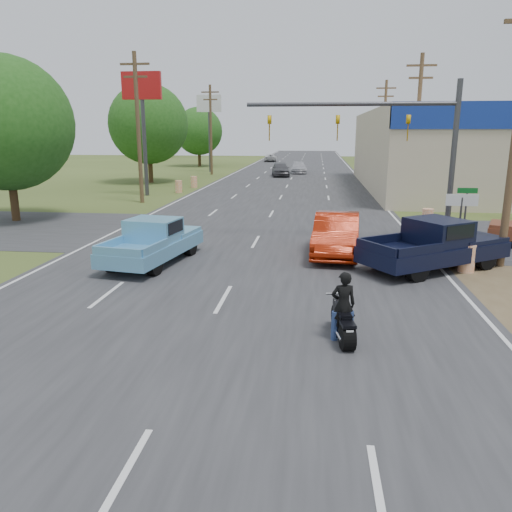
# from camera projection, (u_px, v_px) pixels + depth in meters

# --- Properties ---
(ground) EXTENTS (200.00, 200.00, 0.00)m
(ground) POSITION_uv_depth(u_px,v_px,m) (121.00, 482.00, 7.07)
(ground) COLOR #3A491D
(ground) RESTS_ON ground
(main_road) EXTENTS (15.00, 180.00, 0.02)m
(main_road) POSITION_uv_depth(u_px,v_px,m) (287.00, 186.00, 45.61)
(main_road) COLOR #2D2D30
(main_road) RESTS_ON ground
(cross_road) EXTENTS (120.00, 10.00, 0.02)m
(cross_road) POSITION_uv_depth(u_px,v_px,m) (260.00, 233.00, 24.41)
(cross_road) COLOR #2D2D30
(cross_road) RESTS_ON ground
(utility_pole_2) EXTENTS (2.00, 0.28, 10.00)m
(utility_pole_2) POSITION_uv_depth(u_px,v_px,m) (417.00, 125.00, 34.56)
(utility_pole_2) COLOR #4C3823
(utility_pole_2) RESTS_ON ground
(utility_pole_3) EXTENTS (2.00, 0.28, 10.00)m
(utility_pole_3) POSITION_uv_depth(u_px,v_px,m) (384.00, 127.00, 51.90)
(utility_pole_3) COLOR #4C3823
(utility_pole_3) RESTS_ON ground
(utility_pole_5) EXTENTS (2.00, 0.28, 10.00)m
(utility_pole_5) POSITION_uv_depth(u_px,v_px,m) (138.00, 125.00, 33.86)
(utility_pole_5) COLOR #4C3823
(utility_pole_5) RESTS_ON ground
(utility_pole_6) EXTENTS (2.00, 0.28, 10.00)m
(utility_pole_6) POSITION_uv_depth(u_px,v_px,m) (211.00, 128.00, 56.98)
(utility_pole_6) COLOR #4C3823
(utility_pole_6) RESTS_ON ground
(tree_0) EXTENTS (7.14, 7.14, 8.84)m
(tree_0) POSITION_uv_depth(u_px,v_px,m) (5.00, 124.00, 26.68)
(tree_0) COLOR #422D19
(tree_0) RESTS_ON ground
(tree_1) EXTENTS (7.56, 7.56, 9.36)m
(tree_1) POSITION_uv_depth(u_px,v_px,m) (148.00, 124.00, 47.75)
(tree_1) COLOR #422D19
(tree_1) RESTS_ON ground
(tree_2) EXTENTS (6.72, 6.72, 8.32)m
(tree_2) POSITION_uv_depth(u_px,v_px,m) (199.00, 131.00, 71.10)
(tree_2) COLOR #422D19
(tree_2) RESTS_ON ground
(tree_5) EXTENTS (7.98, 7.98, 9.88)m
(tree_5) POSITION_uv_depth(u_px,v_px,m) (464.00, 126.00, 93.72)
(tree_5) COLOR #422D19
(tree_5) RESTS_ON ground
(tree_6) EXTENTS (8.82, 8.82, 10.92)m
(tree_6) POSITION_uv_depth(u_px,v_px,m) (155.00, 124.00, 100.49)
(tree_6) COLOR #422D19
(tree_6) RESTS_ON ground
(barrel_0) EXTENTS (0.56, 0.56, 1.00)m
(barrel_0) POSITION_uv_depth(u_px,v_px,m) (467.00, 258.00, 17.59)
(barrel_0) COLOR orange
(barrel_0) RESTS_ON ground
(barrel_1) EXTENTS (0.56, 0.56, 1.00)m
(barrel_1) POSITION_uv_depth(u_px,v_px,m) (427.00, 218.00, 25.73)
(barrel_1) COLOR orange
(barrel_1) RESTS_ON ground
(barrel_2) EXTENTS (0.56, 0.56, 1.00)m
(barrel_2) POSITION_uv_depth(u_px,v_px,m) (179.00, 187.00, 40.69)
(barrel_2) COLOR orange
(barrel_2) RESTS_ON ground
(barrel_3) EXTENTS (0.56, 0.56, 1.00)m
(barrel_3) POSITION_uv_depth(u_px,v_px,m) (194.00, 182.00, 44.51)
(barrel_3) COLOR orange
(barrel_3) RESTS_ON ground
(pole_sign_left_near) EXTENTS (3.00, 0.35, 9.20)m
(pole_sign_left_near) POSITION_uv_depth(u_px,v_px,m) (142.00, 100.00, 37.38)
(pole_sign_left_near) COLOR #3F3F44
(pole_sign_left_near) RESTS_ON ground
(pole_sign_left_far) EXTENTS (3.00, 0.35, 9.20)m
(pole_sign_left_far) POSITION_uv_depth(u_px,v_px,m) (209.00, 112.00, 60.50)
(pole_sign_left_far) COLOR #3F3F44
(pole_sign_left_far) RESTS_ON ground
(lane_sign) EXTENTS (1.20, 0.08, 2.52)m
(lane_sign) POSITION_uv_depth(u_px,v_px,m) (461.00, 210.00, 19.15)
(lane_sign) COLOR #3F3F44
(lane_sign) RESTS_ON ground
(street_name_sign) EXTENTS (0.80, 0.08, 2.61)m
(street_name_sign) POSITION_uv_depth(u_px,v_px,m) (465.00, 212.00, 20.60)
(street_name_sign) COLOR #3F3F44
(street_name_sign) RESTS_ON ground
(signal_mast) EXTENTS (9.12, 0.40, 7.00)m
(signal_mast) POSITION_uv_depth(u_px,v_px,m) (391.00, 133.00, 21.62)
(signal_mast) COLOR #3F3F44
(signal_mast) RESTS_ON ground
(red_convertible) EXTENTS (2.09, 5.09, 1.64)m
(red_convertible) POSITION_uv_depth(u_px,v_px,m) (336.00, 235.00, 20.02)
(red_convertible) COLOR #921B06
(red_convertible) RESTS_ON ground
(motorcycle) EXTENTS (0.69, 1.93, 0.98)m
(motorcycle) POSITION_uv_depth(u_px,v_px,m) (343.00, 324.00, 11.74)
(motorcycle) COLOR black
(motorcycle) RESTS_ON ground
(rider) EXTENTS (0.64, 0.48, 1.60)m
(rider) POSITION_uv_depth(u_px,v_px,m) (343.00, 309.00, 11.69)
(rider) COLOR black
(rider) RESTS_ON ground
(blue_pickup) EXTENTS (2.77, 5.35, 1.69)m
(blue_pickup) POSITION_uv_depth(u_px,v_px,m) (155.00, 240.00, 18.80)
(blue_pickup) COLOR black
(blue_pickup) RESTS_ON ground
(navy_pickup) EXTENTS (5.75, 4.86, 1.83)m
(navy_pickup) POSITION_uv_depth(u_px,v_px,m) (437.00, 244.00, 17.87)
(navy_pickup) COLOR black
(navy_pickup) RESTS_ON ground
(distant_car_grey) EXTENTS (2.42, 4.82, 1.57)m
(distant_car_grey) POSITION_uv_depth(u_px,v_px,m) (280.00, 169.00, 55.77)
(distant_car_grey) COLOR #4E4E52
(distant_car_grey) RESTS_ON ground
(distant_car_silver) EXTENTS (2.08, 4.67, 1.33)m
(distant_car_silver) POSITION_uv_depth(u_px,v_px,m) (299.00, 168.00, 60.06)
(distant_car_silver) COLOR silver
(distant_car_silver) RESTS_ON ground
(distant_car_white) EXTENTS (2.37, 4.55, 1.23)m
(distant_car_white) POSITION_uv_depth(u_px,v_px,m) (271.00, 158.00, 83.97)
(distant_car_white) COLOR silver
(distant_car_white) RESTS_ON ground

